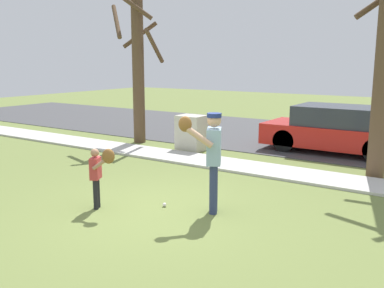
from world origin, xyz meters
name	(u,v)px	position (x,y,z in m)	size (l,w,h in m)	color
ground_plane	(251,170)	(0.00, 3.50, 0.00)	(48.00, 48.00, 0.00)	olive
sidewalk_strip	(253,168)	(0.00, 3.60, 0.03)	(36.00, 1.20, 0.06)	beige
road_surface	(317,138)	(0.00, 8.60, 0.01)	(36.00, 6.80, 0.02)	#424244
person_adult	(211,151)	(0.74, 0.42, 1.09)	(0.62, 0.84, 1.74)	navy
person_child	(99,170)	(-1.00, -0.53, 0.72)	(0.59, 0.35, 1.13)	black
baseball	(164,205)	(-0.11, 0.20, 0.04)	(0.07, 0.07, 0.07)	white
utility_cabinet	(191,133)	(-2.51, 4.66, 0.52)	(0.78, 0.63, 1.03)	beige
street_tree_far	(138,64)	(-4.61, 4.79, 2.50)	(1.84, 1.88, 4.67)	brown
parked_hatchback_red	(336,130)	(1.11, 6.68, 0.66)	(4.00, 1.75, 1.33)	red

